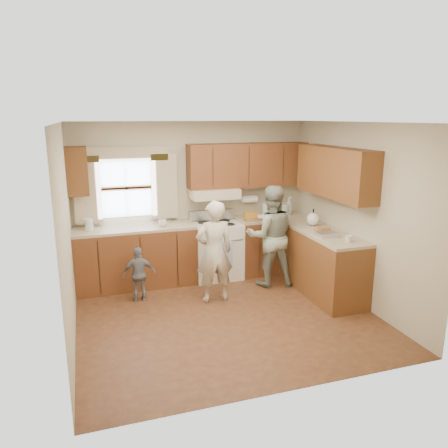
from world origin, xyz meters
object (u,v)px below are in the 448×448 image
object	(u,v)px
woman_left	(214,252)
woman_right	(271,236)
stove	(216,249)
child	(139,274)

from	to	relation	value
woman_left	woman_right	world-z (taller)	woman_right
woman_right	stove	bearing A→B (deg)	-27.04
stove	woman_left	size ratio (longest dim) A/B	0.73
child	stove	bearing A→B (deg)	-153.31
stove	woman_right	bearing A→B (deg)	-39.90
stove	woman_left	bearing A→B (deg)	-108.40
woman_left	child	world-z (taller)	woman_left
woman_left	woman_right	size ratio (longest dim) A/B	0.93
stove	woman_right	world-z (taller)	woman_right
woman_left	woman_right	distance (m)	1.06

